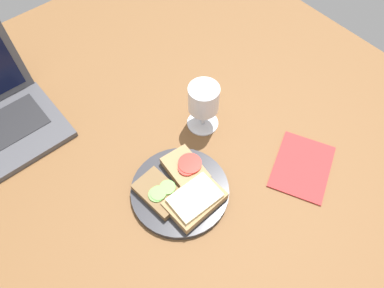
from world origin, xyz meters
The scene contains 7 objects.
wooden_table centered at (0.00, 0.00, 1.50)cm, with size 140.00×140.00×3.00cm, color brown.
plate centered at (-1.03, -7.71, 3.68)cm, with size 21.18×21.18×1.36cm, color #333338.
sandwich_with_tomato centered at (2.71, -5.16, 5.58)cm, with size 7.63×10.59×2.66cm.
sandwich_with_cucumber centered at (-5.06, -5.90, 5.37)cm, with size 7.70×11.06×2.26cm.
sandwich_with_cheese centered at (-0.61, -12.13, 5.80)cm, with size 12.06×8.48×3.08cm.
wine_glass centered at (14.89, 3.13, 11.69)cm, with size 7.59×7.59×12.68cm.
napkin centered at (24.09, -20.57, 3.20)cm, with size 15.84×12.01×0.40cm, color #B23333.
Camera 1 is at (-21.96, -36.59, 76.60)cm, focal length 35.00 mm.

